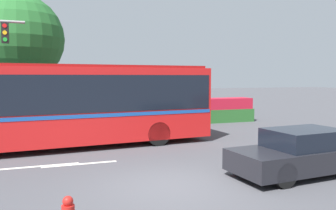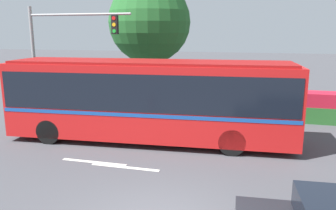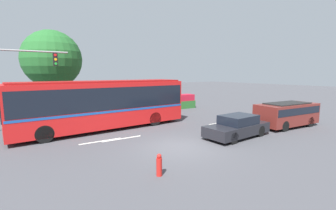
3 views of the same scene
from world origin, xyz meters
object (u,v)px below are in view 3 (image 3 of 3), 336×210
Objects in this scene: fire_hydrant at (159,165)px; city_bus at (104,102)px; sedan_foreground at (237,127)px; street_tree_left at (52,59)px; traffic_light_pole at (3,74)px; suv_left_lane at (287,113)px.

city_bus is at bearing 85.60° from fire_hydrant.
sedan_foreground is 7.08m from fire_hydrant.
street_tree_left is at bearing -76.77° from city_bus.
sedan_foreground is (6.10, -6.33, -1.26)m from city_bus.
city_bus is 2.67× the size of sedan_foreground.
city_bus reaches higher than sedan_foreground.
fire_hydrant is at bearing -65.72° from traffic_light_pole.
street_tree_left is (-13.52, 13.48, 4.03)m from suv_left_lane.
fire_hydrant is at bearing 13.87° from suv_left_lane.
traffic_light_pole is (-11.75, 8.97, 3.19)m from sedan_foreground.
traffic_light_pole is (-5.65, 2.64, 1.93)m from city_bus.
sedan_foreground is at bearing -58.37° from street_tree_left.
traffic_light_pole is at bearing -24.07° from suv_left_lane.
traffic_light_pole is at bearing 114.28° from fire_hydrant.
city_bus is at bearing -25.00° from traffic_light_pole.
city_bus reaches higher than suv_left_lane.
sedan_foreground is at bearing 17.51° from fire_hydrant.
sedan_foreground is 0.77× the size of traffic_light_pole.
traffic_light_pole is (-16.96, 8.97, 2.81)m from suv_left_lane.
traffic_light_pole reaches higher than suv_left_lane.
traffic_light_pole is 5.81m from street_tree_left.
traffic_light_pole is at bearing -28.93° from city_bus.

